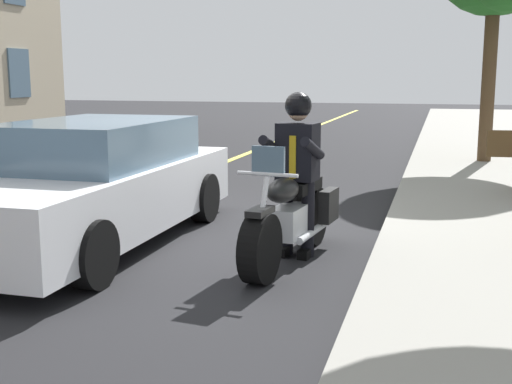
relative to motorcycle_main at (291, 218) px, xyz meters
The scene contains 5 objects.
ground_plane 1.54m from the motorcycle_main, 128.08° to the right, with size 80.00×80.00×0.00m, color black.
lane_center_stripe 3.32m from the motorcycle_main, 106.03° to the right, with size 60.00×0.16×0.01m, color #E5DB4C.
motorcycle_main is the anchor object (origin of this frame).
rider_main 0.61m from the motorcycle_main, behind, with size 0.67×0.60×1.74m.
car_silver 2.37m from the motorcycle_main, 92.34° to the right, with size 4.60×1.92×1.40m.
Camera 1 is at (7.41, 2.61, 1.90)m, focal length 46.07 mm.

